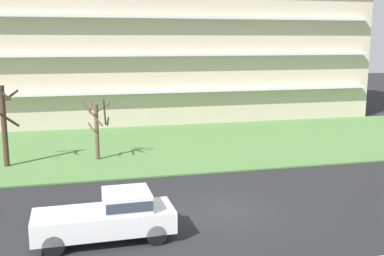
% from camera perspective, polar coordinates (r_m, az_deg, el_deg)
% --- Properties ---
extents(ground, '(160.00, 160.00, 0.00)m').
position_cam_1_polar(ground, '(21.79, 3.60, -10.10)').
color(ground, '#232326').
extents(grass_lawn_strip, '(80.00, 16.00, 0.08)m').
position_cam_1_polar(grass_lawn_strip, '(34.84, -3.33, -2.09)').
color(grass_lawn_strip, '#547F42').
rests_on(grass_lawn_strip, ground).
extents(apartment_building, '(44.77, 11.79, 19.48)m').
position_cam_1_polar(apartment_building, '(47.29, -6.54, 13.04)').
color(apartment_building, beige).
rests_on(apartment_building, ground).
extents(tree_far_left, '(1.53, 1.91, 5.39)m').
position_cam_1_polar(tree_far_left, '(30.52, -21.99, 0.55)').
color(tree_far_left, '#423023').
rests_on(tree_far_left, ground).
extents(tree_left, '(1.91, 1.92, 4.14)m').
position_cam_1_polar(tree_left, '(30.66, -11.48, 0.16)').
color(tree_left, brown).
rests_on(tree_left, ground).
extents(pickup_white_center_left, '(5.43, 2.10, 1.95)m').
position_cam_1_polar(pickup_white_center_left, '(18.69, -9.99, -10.51)').
color(pickup_white_center_left, white).
rests_on(pickup_white_center_left, ground).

